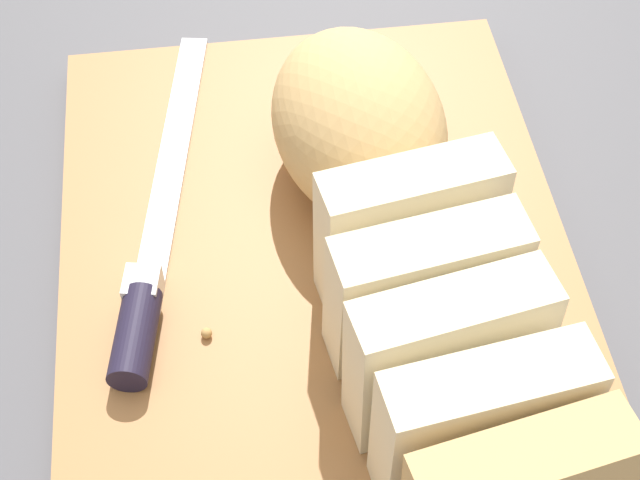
% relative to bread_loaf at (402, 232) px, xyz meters
% --- Properties ---
extents(ground_plane, '(3.00, 3.00, 0.00)m').
position_rel_bread_loaf_xyz_m(ground_plane, '(-0.01, -0.04, -0.06)').
color(ground_plane, '#4C4C51').
extents(cutting_board, '(0.41, 0.30, 0.02)m').
position_rel_bread_loaf_xyz_m(cutting_board, '(-0.01, -0.04, -0.05)').
color(cutting_board, '#9E6B3D').
rests_on(cutting_board, ground_plane).
extents(bread_loaf, '(0.33, 0.12, 0.09)m').
position_rel_bread_loaf_xyz_m(bread_loaf, '(0.00, 0.00, 0.00)').
color(bread_loaf, tan).
rests_on(bread_loaf, cutting_board).
extents(bread_knife, '(0.27, 0.08, 0.02)m').
position_rel_bread_loaf_xyz_m(bread_knife, '(-0.02, -0.13, -0.04)').
color(bread_knife, silver).
rests_on(bread_knife, cutting_board).
extents(crumb_near_knife, '(0.01, 0.01, 0.01)m').
position_rel_bread_loaf_xyz_m(crumb_near_knife, '(0.02, -0.11, -0.04)').
color(crumb_near_knife, tan).
rests_on(crumb_near_knife, cutting_board).
extents(crumb_near_loaf, '(0.01, 0.01, 0.01)m').
position_rel_bread_loaf_xyz_m(crumb_near_loaf, '(-0.05, 0.00, -0.04)').
color(crumb_near_loaf, tan).
rests_on(crumb_near_loaf, cutting_board).
extents(crumb_stray_left, '(0.00, 0.00, 0.00)m').
position_rel_bread_loaf_xyz_m(crumb_stray_left, '(0.01, 0.01, -0.04)').
color(crumb_stray_left, tan).
rests_on(crumb_stray_left, cutting_board).
extents(crumb_stray_right, '(0.00, 0.00, 0.00)m').
position_rel_bread_loaf_xyz_m(crumb_stray_right, '(-0.03, 0.02, -0.04)').
color(crumb_stray_right, tan).
rests_on(crumb_stray_right, cutting_board).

